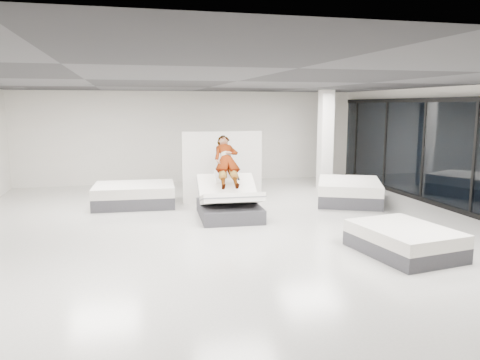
{
  "coord_description": "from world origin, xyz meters",
  "views": [
    {
      "loc": [
        -2.28,
        -9.54,
        2.71
      ],
      "look_at": [
        0.26,
        0.84,
        1.0
      ],
      "focal_mm": 35.0,
      "sensor_mm": 36.0,
      "label": 1
    }
  ],
  "objects_px": {
    "divider_panel": "(222,168)",
    "flat_bed_right_far": "(349,191)",
    "person": "(227,168)",
    "flat_bed_left_far": "(134,195)",
    "hero_bed": "(229,203)",
    "column": "(325,140)",
    "remote": "(238,178)",
    "flat_bed_right_near": "(404,240)"
  },
  "relations": [
    {
      "from": "flat_bed_right_near",
      "to": "flat_bed_left_far",
      "type": "relative_size",
      "value": 0.91
    },
    {
      "from": "person",
      "to": "remote",
      "type": "xyz_separation_m",
      "value": [
        0.2,
        -0.36,
        -0.21
      ]
    },
    {
      "from": "column",
      "to": "person",
      "type": "bearing_deg",
      "value": -143.82
    },
    {
      "from": "flat_bed_right_near",
      "to": "hero_bed",
      "type": "bearing_deg",
      "value": 125.26
    },
    {
      "from": "flat_bed_right_far",
      "to": "flat_bed_left_far",
      "type": "bearing_deg",
      "value": 170.74
    },
    {
      "from": "flat_bed_left_far",
      "to": "column",
      "type": "xyz_separation_m",
      "value": [
        6.11,
        1.19,
        1.31
      ]
    },
    {
      "from": "hero_bed",
      "to": "person",
      "type": "relative_size",
      "value": 1.14
    },
    {
      "from": "divider_panel",
      "to": "flat_bed_left_far",
      "type": "distance_m",
      "value": 2.52
    },
    {
      "from": "hero_bed",
      "to": "person",
      "type": "bearing_deg",
      "value": 86.81
    },
    {
      "from": "hero_bed",
      "to": "remote",
      "type": "bearing_deg",
      "value": -14.51
    },
    {
      "from": "hero_bed",
      "to": "flat_bed_right_far",
      "type": "height_order",
      "value": "hero_bed"
    },
    {
      "from": "remote",
      "to": "flat_bed_left_far",
      "type": "bearing_deg",
      "value": 143.78
    },
    {
      "from": "remote",
      "to": "divider_panel",
      "type": "distance_m",
      "value": 1.77
    },
    {
      "from": "remote",
      "to": "flat_bed_left_far",
      "type": "relative_size",
      "value": 0.06
    },
    {
      "from": "hero_bed",
      "to": "flat_bed_right_near",
      "type": "bearing_deg",
      "value": -54.74
    },
    {
      "from": "person",
      "to": "flat_bed_right_near",
      "type": "height_order",
      "value": "person"
    },
    {
      "from": "hero_bed",
      "to": "column",
      "type": "distance_m",
      "value": 5.15
    },
    {
      "from": "divider_panel",
      "to": "flat_bed_right_far",
      "type": "xyz_separation_m",
      "value": [
        3.5,
        -0.73,
        -0.69
      ]
    },
    {
      "from": "remote",
      "to": "column",
      "type": "height_order",
      "value": "column"
    },
    {
      "from": "person",
      "to": "flat_bed_left_far",
      "type": "bearing_deg",
      "value": 146.93
    },
    {
      "from": "flat_bed_left_far",
      "to": "remote",
      "type": "bearing_deg",
      "value": -39.41
    },
    {
      "from": "remote",
      "to": "flat_bed_right_far",
      "type": "relative_size",
      "value": 0.05
    },
    {
      "from": "person",
      "to": "flat_bed_right_far",
      "type": "xyz_separation_m",
      "value": [
        3.67,
        0.68,
        -0.87
      ]
    },
    {
      "from": "remote",
      "to": "column",
      "type": "xyz_separation_m",
      "value": [
        3.67,
        3.19,
        0.63
      ]
    },
    {
      "from": "person",
      "to": "flat_bed_left_far",
      "type": "xyz_separation_m",
      "value": [
        -2.23,
        1.64,
        -0.89
      ]
    },
    {
      "from": "person",
      "to": "hero_bed",
      "type": "bearing_deg",
      "value": -90.0
    },
    {
      "from": "person",
      "to": "column",
      "type": "xyz_separation_m",
      "value": [
        3.87,
        2.83,
        0.42
      ]
    },
    {
      "from": "divider_panel",
      "to": "flat_bed_right_far",
      "type": "bearing_deg",
      "value": -6.68
    },
    {
      "from": "flat_bed_right_near",
      "to": "flat_bed_right_far",
      "type": "bearing_deg",
      "value": 75.41
    },
    {
      "from": "flat_bed_left_far",
      "to": "column",
      "type": "height_order",
      "value": "column"
    },
    {
      "from": "divider_panel",
      "to": "hero_bed",
      "type": "bearing_deg",
      "value": -91.22
    },
    {
      "from": "hero_bed",
      "to": "remote",
      "type": "relative_size",
      "value": 14.09
    },
    {
      "from": "hero_bed",
      "to": "flat_bed_right_far",
      "type": "relative_size",
      "value": 0.72
    },
    {
      "from": "person",
      "to": "divider_panel",
      "type": "distance_m",
      "value": 1.43
    },
    {
      "from": "person",
      "to": "divider_panel",
      "type": "relative_size",
      "value": 0.79
    },
    {
      "from": "flat_bed_right_near",
      "to": "person",
      "type": "bearing_deg",
      "value": 122.89
    },
    {
      "from": "person",
      "to": "column",
      "type": "relative_size",
      "value": 0.54
    },
    {
      "from": "divider_panel",
      "to": "flat_bed_left_far",
      "type": "relative_size",
      "value": 0.99
    },
    {
      "from": "person",
      "to": "flat_bed_left_far",
      "type": "height_order",
      "value": "person"
    },
    {
      "from": "person",
      "to": "column",
      "type": "distance_m",
      "value": 4.81
    },
    {
      "from": "flat_bed_right_near",
      "to": "divider_panel",
      "type": "bearing_deg",
      "value": 113.78
    },
    {
      "from": "flat_bed_left_far",
      "to": "hero_bed",
      "type": "bearing_deg",
      "value": -41.25
    }
  ]
}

